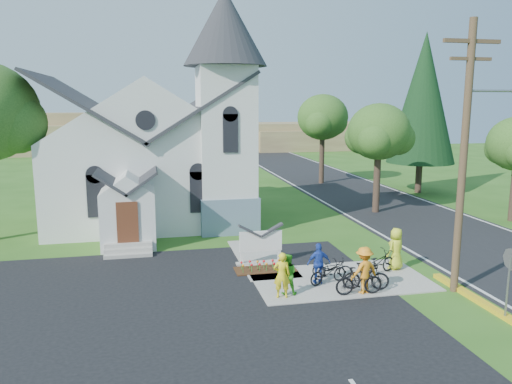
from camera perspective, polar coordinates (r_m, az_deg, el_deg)
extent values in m
plane|color=#2C5B1A|center=(19.83, 6.05, -10.80)|extent=(120.00, 120.00, 0.00)
cube|color=black|center=(17.14, -15.27, -14.59)|extent=(20.00, 16.00, 0.02)
cube|color=black|center=(36.91, 13.59, -1.13)|extent=(8.00, 90.00, 0.02)
cube|color=gray|center=(20.75, 9.61, -9.85)|extent=(7.00, 4.00, 0.05)
cube|color=silver|center=(30.91, -12.23, 1.44)|extent=(11.00, 9.00, 5.00)
cube|color=slate|center=(28.25, -3.35, -2.26)|extent=(3.20, 3.20, 2.00)
cube|color=silver|center=(27.70, -3.42, 4.83)|extent=(3.00, 3.00, 9.00)
cone|color=#27282C|center=(27.86, -3.57, 18.26)|extent=(4.50, 4.50, 4.00)
cube|color=silver|center=(25.53, -14.36, -2.99)|extent=(2.60, 2.40, 2.80)
cube|color=#5B2D1A|center=(24.31, -14.48, -3.41)|extent=(1.00, 0.10, 2.00)
cube|color=gray|center=(22.42, 0.54, -8.09)|extent=(2.20, 0.40, 0.10)
cube|color=white|center=(22.10, -1.63, -7.01)|extent=(0.12, 0.12, 1.00)
cube|color=white|center=(22.46, 2.67, -6.73)|extent=(0.12, 0.12, 1.00)
cube|color=white|center=(22.13, 0.54, -5.64)|extent=(1.90, 0.14, 0.90)
cube|color=#3B2410|center=(21.59, 1.07, -8.86)|extent=(2.60, 1.10, 0.07)
cylinder|color=#493424|center=(19.68, 22.60, 3.32)|extent=(0.28, 0.28, 10.00)
cube|color=#493424|center=(19.68, 23.47, 15.54)|extent=(2.20, 0.14, 0.14)
cube|color=#493424|center=(19.63, 23.34, 13.81)|extent=(1.60, 0.12, 0.12)
cylinder|color=gray|center=(20.22, 25.70, 10.38)|extent=(2.20, 0.10, 0.10)
cylinder|color=gray|center=(18.49, 26.82, -9.85)|extent=(0.07, 0.07, 2.20)
cylinder|color=#B21414|center=(18.22, 27.19, -6.86)|extent=(0.04, 0.76, 0.76)
cylinder|color=#39271F|center=(33.26, 13.63, 1.17)|extent=(0.44, 0.44, 4.05)
ellipsoid|color=#2E511C|center=(32.93, 13.87, 6.72)|extent=(4.00, 4.00, 3.60)
cylinder|color=#39271F|center=(44.41, 7.53, 3.87)|extent=(0.44, 0.44, 4.50)
ellipsoid|color=#2E511C|center=(44.16, 7.64, 8.48)|extent=(4.40, 4.40, 3.96)
cylinder|color=#39271F|center=(41.66, 18.09, 1.58)|extent=(0.50, 0.50, 2.40)
cone|color=black|center=(41.24, 18.58, 10.13)|extent=(5.20, 5.20, 10.00)
cube|color=brown|center=(74.69, -2.98, 6.30)|extent=(60.00, 8.00, 4.00)
cube|color=brown|center=(75.80, -15.34, 6.62)|extent=(30.00, 6.00, 5.60)
cube|color=brown|center=(77.00, 9.17, 5.93)|extent=(25.00, 6.00, 3.00)
imported|color=yellow|center=(18.41, 2.97, -9.45)|extent=(0.68, 0.51, 1.70)
imported|color=black|center=(20.70, 8.70, -8.57)|extent=(1.70, 1.04, 0.84)
imported|color=green|center=(18.76, 3.58, -9.35)|extent=(0.87, 0.76, 1.53)
imported|color=black|center=(19.65, 12.45, -9.38)|extent=(1.84, 0.94, 1.07)
imported|color=#2242AD|center=(19.94, 7.19, -8.09)|extent=(0.95, 0.40, 1.62)
imported|color=black|center=(20.06, 8.24, -9.08)|extent=(1.82, 1.10, 0.90)
imported|color=orange|center=(19.21, 12.25, -8.71)|extent=(1.28, 0.94, 1.78)
imported|color=black|center=(19.11, 11.70, -9.90)|extent=(1.83, 0.60, 1.09)
imported|color=#CFDC29|center=(22.18, 15.70, -6.25)|extent=(1.04, 0.89, 1.80)
imported|color=black|center=(21.48, 13.73, -7.82)|extent=(2.01, 1.32, 1.00)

